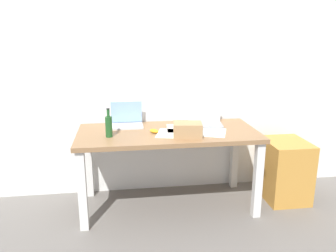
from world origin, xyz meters
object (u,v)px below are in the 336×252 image
desk (168,142)px  cardboard_box (188,130)px  laptop_right (205,120)px  computer_mouse (154,131)px  beer_bottle (109,126)px  filing_cabinet (285,170)px  laptop_left (127,121)px

desk → cardboard_box: (0.14, -0.20, 0.16)m
laptop_right → computer_mouse: (-0.53, -0.21, -0.03)m
beer_bottle → filing_cabinet: (1.71, 0.09, -0.55)m
computer_mouse → laptop_right: bearing=-11.3°
laptop_right → computer_mouse: size_ratio=3.53×
laptop_right → filing_cabinet: (0.79, -0.19, -0.50)m
computer_mouse → cardboard_box: bearing=-64.2°
laptop_right → beer_bottle: 0.97m
laptop_right → filing_cabinet: 0.95m
beer_bottle → cardboard_box: beer_bottle is taller
laptop_right → cardboard_box: 0.45m
beer_bottle → laptop_left: bearing=64.1°
laptop_left → cardboard_box: size_ratio=1.23×
computer_mouse → cardboard_box: (0.28, -0.16, 0.05)m
laptop_right → desk: bearing=-155.0°
desk → computer_mouse: computer_mouse is taller
laptop_left → cardboard_box: (0.52, -0.43, 0.01)m
laptop_left → cardboard_box: laptop_left is taller
beer_bottle → cardboard_box: 0.68m
laptop_left → computer_mouse: bearing=-48.1°
laptop_right → cardboard_box: laptop_right is taller
desk → laptop_left: (-0.37, 0.23, 0.15)m
desk → laptop_right: bearing=25.0°
beer_bottle → filing_cabinet: bearing=3.0°
laptop_left → desk: bearing=-32.3°
cardboard_box → laptop_left: bearing=140.2°
laptop_right → beer_bottle: (-0.93, -0.28, 0.05)m
laptop_left → computer_mouse: laptop_left is taller
desk → filing_cabinet: 1.23m
computer_mouse → filing_cabinet: (1.31, 0.02, -0.47)m
laptop_left → computer_mouse: 0.36m
cardboard_box → beer_bottle: bearing=172.0°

